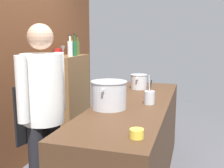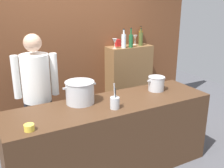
{
  "view_description": "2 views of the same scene",
  "coord_description": "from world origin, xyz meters",
  "views": [
    {
      "loc": [
        -2.62,
        -0.56,
        1.55
      ],
      "look_at": [
        0.21,
        0.3,
        1.04
      ],
      "focal_mm": 43.22,
      "sensor_mm": 36.0,
      "label": 1
    },
    {
      "loc": [
        -1.34,
        -2.49,
        2.06
      ],
      "look_at": [
        0.19,
        0.32,
        1.0
      ],
      "focal_mm": 42.67,
      "sensor_mm": 36.0,
      "label": 2
    }
  ],
  "objects": [
    {
      "name": "brick_back_panel",
      "position": [
        0.0,
        1.4,
        1.5
      ],
      "size": [
        4.4,
        0.1,
        3.0
      ],
      "primitive_type": "cube",
      "color": "brown",
      "rests_on": "ground_plane"
    },
    {
      "name": "prep_counter",
      "position": [
        0.0,
        0.0,
        0.45
      ],
      "size": [
        2.44,
        0.7,
        0.9
      ],
      "primitive_type": "cube",
      "color": "#472D1C",
      "rests_on": "ground_plane"
    },
    {
      "name": "bar_cabinet",
      "position": [
        0.99,
        1.19,
        0.64
      ],
      "size": [
        0.76,
        0.32,
        1.28
      ],
      "primitive_type": "cube",
      "color": "brown",
      "rests_on": "ground_plane"
    },
    {
      "name": "chef",
      "position": [
        -0.69,
        0.63,
        0.96
      ],
      "size": [
        0.52,
        0.39,
        1.66
      ],
      "rotation": [
        0.0,
        0.0,
        2.93
      ],
      "color": "black",
      "rests_on": "ground_plane"
    },
    {
      "name": "stockpot_large",
      "position": [
        -0.31,
        0.17,
        1.03
      ],
      "size": [
        0.39,
        0.33,
        0.25
      ],
      "color": "#B7BABF",
      "rests_on": "prep_counter"
    },
    {
      "name": "stockpot_small",
      "position": [
        0.72,
        0.1,
        0.99
      ],
      "size": [
        0.28,
        0.21,
        0.19
      ],
      "color": "#B7BABF",
      "rests_on": "prep_counter"
    },
    {
      "name": "utensil_crock",
      "position": [
        -0.04,
        -0.16,
        0.97
      ],
      "size": [
        0.1,
        0.1,
        0.29
      ],
      "color": "#B7BABF",
      "rests_on": "prep_counter"
    },
    {
      "name": "butter_jar",
      "position": [
        -0.97,
        -0.23,
        0.93
      ],
      "size": [
        0.09,
        0.09,
        0.06
      ],
      "primitive_type": "cylinder",
      "color": "yellow",
      "rests_on": "prep_counter"
    },
    {
      "name": "wine_bottle_amber",
      "position": [
        1.28,
        1.3,
        1.4
      ],
      "size": [
        0.07,
        0.07,
        0.3
      ],
      "color": "#8C5919",
      "rests_on": "bar_cabinet"
    },
    {
      "name": "wine_bottle_clear",
      "position": [
        0.82,
        1.1,
        1.4
      ],
      "size": [
        0.07,
        0.07,
        0.3
      ],
      "color": "silver",
      "rests_on": "bar_cabinet"
    },
    {
      "name": "wine_bottle_green",
      "position": [
        0.95,
        1.09,
        1.4
      ],
      "size": [
        0.07,
        0.07,
        0.31
      ],
      "color": "#1E592D",
      "rests_on": "bar_cabinet"
    },
    {
      "name": "wine_bottle_olive",
      "position": [
        1.18,
        1.15,
        1.4
      ],
      "size": [
        0.07,
        0.07,
        0.29
      ],
      "color": "#475123",
      "rests_on": "bar_cabinet"
    },
    {
      "name": "wine_glass_wide",
      "position": [
        1.15,
        1.27,
        1.4
      ],
      "size": [
        0.08,
        0.08,
        0.16
      ],
      "color": "silver",
      "rests_on": "bar_cabinet"
    },
    {
      "name": "wine_glass_short",
      "position": [
        0.68,
        1.13,
        1.39
      ],
      "size": [
        0.08,
        0.08,
        0.15
      ],
      "color": "silver",
      "rests_on": "bar_cabinet"
    },
    {
      "name": "spice_tin_red",
      "position": [
        0.81,
        1.27,
        1.34
      ],
      "size": [
        0.08,
        0.08,
        0.11
      ],
      "primitive_type": "cube",
      "color": "red",
      "rests_on": "bar_cabinet"
    }
  ]
}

